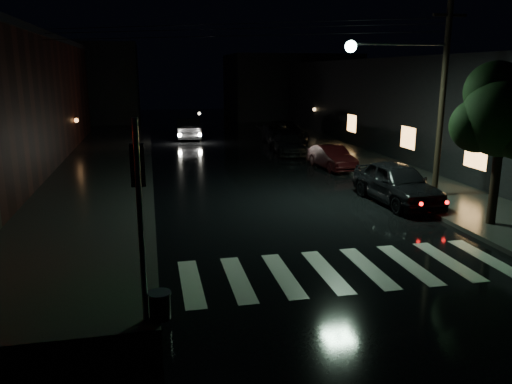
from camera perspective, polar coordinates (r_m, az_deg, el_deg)
ground at (r=12.57m, az=-1.68°, el=-10.81°), size 120.00×120.00×0.00m
sidewalk_left at (r=25.95m, az=-18.37°, el=1.55°), size 6.00×44.00×0.15m
sidewalk_right at (r=28.45m, az=13.22°, el=2.90°), size 4.00×44.00×0.15m
building_right at (r=34.97m, az=21.24°, el=9.13°), size 10.00×40.00×6.00m
building_far_left at (r=56.83m, az=-20.54°, el=11.60°), size 14.00×10.00×8.00m
building_far_right at (r=58.52m, az=3.95°, el=11.96°), size 14.00×10.00×7.00m
crosswalk at (r=13.81m, az=10.41°, el=-8.70°), size 9.00×3.00×0.01m
signal_pole_corner at (r=10.46m, az=-11.98°, el=-7.15°), size 0.68×0.61×4.20m
street_tree at (r=18.34m, az=26.17°, el=7.71°), size 3.10×2.90×5.40m
utility_pole at (r=21.25m, az=19.08°, el=11.29°), size 4.92×0.44×8.00m
parked_car_a at (r=20.84m, az=15.80°, el=1.01°), size 2.20×4.95×1.65m
parked_car_b at (r=27.49m, az=8.66°, el=3.94°), size 1.69×3.98×1.28m
parked_car_c at (r=32.27m, az=3.74°, el=5.49°), size 2.15×4.52×1.27m
parked_car_d at (r=36.79m, az=3.25°, el=6.80°), size 3.33×6.19×1.65m
oncoming_car at (r=39.84m, az=-7.80°, el=7.19°), size 1.86×4.94×1.61m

